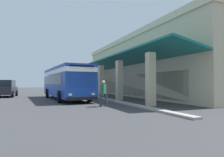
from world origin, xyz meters
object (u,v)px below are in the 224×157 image
object	(u,v)px
transit_bus	(65,81)
potted_palm	(86,89)
pedestrian	(103,92)
parked_suv_charcoal	(6,88)

from	to	relation	value
transit_bus	potted_palm	xyz separation A→B (m)	(-11.37, 5.10, -1.26)
pedestrian	potted_palm	size ratio (longest dim) A/B	0.72
transit_bus	potted_palm	distance (m)	12.53
transit_bus	parked_suv_charcoal	bearing A→B (deg)	-135.86
parked_suv_charcoal	potted_palm	world-z (taller)	potted_palm
parked_suv_charcoal	pedestrian	bearing A→B (deg)	28.53
pedestrian	potted_palm	xyz separation A→B (m)	(-18.87, 3.65, -0.42)
pedestrian	transit_bus	bearing A→B (deg)	-169.06
transit_bus	pedestrian	size ratio (longest dim) A/B	6.38
transit_bus	pedestrian	xyz separation A→B (m)	(7.50, 1.45, -0.84)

